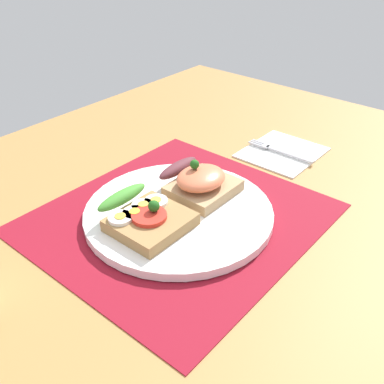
{
  "coord_description": "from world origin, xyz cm",
  "views": [
    {
      "loc": [
        -39.89,
        -35.96,
        38.61
      ],
      "look_at": [
        3.0,
        0.0,
        3.07
      ],
      "focal_mm": 42.36,
      "sensor_mm": 36.0,
      "label": 1
    }
  ],
  "objects_px": {
    "plate": "(179,213)",
    "napkin": "(282,152)",
    "sandwich_egg_tomato": "(143,216)",
    "sandwich_salmon": "(199,181)",
    "fork": "(278,150)"
  },
  "relations": [
    {
      "from": "plate",
      "to": "sandwich_egg_tomato",
      "type": "xyz_separation_m",
      "value": [
        -0.06,
        0.01,
        0.02
      ]
    },
    {
      "from": "sandwich_egg_tomato",
      "to": "napkin",
      "type": "relative_size",
      "value": 0.75
    },
    {
      "from": "plate",
      "to": "napkin",
      "type": "height_order",
      "value": "plate"
    },
    {
      "from": "plate",
      "to": "sandwich_salmon",
      "type": "distance_m",
      "value": 0.06
    },
    {
      "from": "sandwich_salmon",
      "to": "napkin",
      "type": "bearing_deg",
      "value": -4.49
    },
    {
      "from": "sandwich_egg_tomato",
      "to": "fork",
      "type": "relative_size",
      "value": 0.82
    },
    {
      "from": "sandwich_egg_tomato",
      "to": "fork",
      "type": "distance_m",
      "value": 0.33
    },
    {
      "from": "plate",
      "to": "fork",
      "type": "height_order",
      "value": "plate"
    },
    {
      "from": "napkin",
      "to": "fork",
      "type": "bearing_deg",
      "value": 154.5
    },
    {
      "from": "sandwich_egg_tomato",
      "to": "sandwich_salmon",
      "type": "distance_m",
      "value": 0.11
    },
    {
      "from": "plate",
      "to": "fork",
      "type": "relative_size",
      "value": 2.08
    },
    {
      "from": "sandwich_egg_tomato",
      "to": "sandwich_salmon",
      "type": "height_order",
      "value": "sandwich_salmon"
    },
    {
      "from": "plate",
      "to": "napkin",
      "type": "relative_size",
      "value": 1.91
    },
    {
      "from": "sandwich_salmon",
      "to": "fork",
      "type": "distance_m",
      "value": 0.22
    },
    {
      "from": "sandwich_egg_tomato",
      "to": "sandwich_salmon",
      "type": "xyz_separation_m",
      "value": [
        0.11,
        -0.01,
        0.01
      ]
    }
  ]
}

